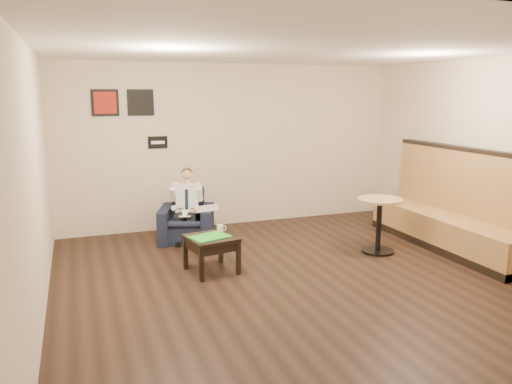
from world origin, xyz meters
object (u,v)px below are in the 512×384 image
object	(u,v)px
green_folder	(210,237)
cafe_table	(379,225)
side_table	(212,254)
seated_man	(186,208)
banquette	(449,199)
smartphone	(209,233)
armchair	(187,216)
coffee_mug	(220,229)

from	to	relation	value
green_folder	cafe_table	bearing A→B (deg)	-0.09
side_table	cafe_table	distance (m)	2.52
seated_man	banquette	distance (m)	3.98
smartphone	armchair	bearing A→B (deg)	90.94
seated_man	side_table	world-z (taller)	seated_man
coffee_mug	cafe_table	distance (m)	2.36
armchair	cafe_table	bearing A→B (deg)	-13.23
green_folder	smartphone	world-z (taller)	green_folder
armchair	green_folder	size ratio (longest dim) A/B	1.71
seated_man	coffee_mug	distance (m)	1.28
side_table	cafe_table	bearing A→B (deg)	-0.69
cafe_table	coffee_mug	bearing A→B (deg)	175.42
banquette	seated_man	bearing A→B (deg)	156.00
seated_man	side_table	distance (m)	1.46
armchair	coffee_mug	world-z (taller)	armchair
seated_man	smartphone	xyz separation A→B (m)	(0.05, -1.25, -0.06)
side_table	smartphone	distance (m)	0.30
armchair	coffee_mug	distance (m)	1.38
green_folder	smartphone	size ratio (longest dim) A/B	3.21
seated_man	green_folder	distance (m)	1.45
smartphone	green_folder	bearing A→B (deg)	-103.96
side_table	banquette	world-z (taller)	banquette
smartphone	seated_man	bearing A→B (deg)	92.50
side_table	coffee_mug	world-z (taller)	coffee_mug
armchair	side_table	size ratio (longest dim) A/B	1.40
seated_man	smartphone	distance (m)	1.25
side_table	coffee_mug	bearing A→B (deg)	43.56
green_folder	smartphone	bearing A→B (deg)	75.90
armchair	smartphone	xyz separation A→B (m)	(0.02, -1.35, 0.09)
green_folder	smartphone	xyz separation A→B (m)	(0.05, 0.20, -0.00)
armchair	cafe_table	size ratio (longest dim) A/B	1.02
armchair	cafe_table	distance (m)	2.95
coffee_mug	armchair	bearing A→B (deg)	96.76
seated_man	smartphone	bearing A→B (deg)	-69.13
coffee_mug	banquette	bearing A→B (deg)	-5.84
seated_man	smartphone	size ratio (longest dim) A/B	7.31
coffee_mug	banquette	xyz separation A→B (m)	(3.44, -0.35, 0.22)
green_folder	cafe_table	size ratio (longest dim) A/B	0.59
armchair	coffee_mug	size ratio (longest dim) A/B	8.12
smartphone	coffee_mug	bearing A→B (deg)	-7.10
seated_man	cafe_table	distance (m)	2.93
cafe_table	side_table	bearing A→B (deg)	179.31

